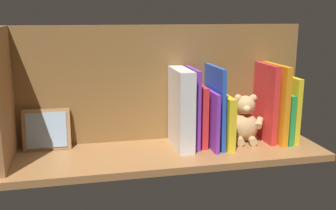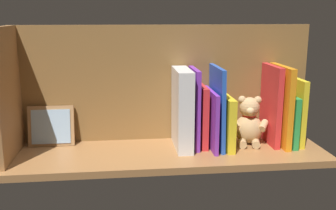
# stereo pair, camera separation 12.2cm
# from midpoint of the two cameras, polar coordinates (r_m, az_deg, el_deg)

# --- Properties ---
(ground_plane) EXTENTS (1.01, 0.30, 0.02)m
(ground_plane) POSITION_cam_midpoint_polar(r_m,az_deg,el_deg) (1.26, -2.78, -7.14)
(ground_plane) COLOR #9E6B3D
(shelf_back_panel) EXTENTS (1.01, 0.02, 0.39)m
(shelf_back_panel) POSITION_cam_midpoint_polar(r_m,az_deg,el_deg) (1.33, -3.81, 3.18)
(shelf_back_panel) COLOR olive
(shelf_back_panel) RESTS_ON ground_plane
(shelf_side_divider) EXTENTS (0.02, 0.24, 0.39)m
(shelf_side_divider) POSITION_cam_midpoint_polar(r_m,az_deg,el_deg) (1.23, -25.81, 0.99)
(shelf_side_divider) COLOR #9E6B3D
(shelf_side_divider) RESTS_ON ground_plane
(book_0) EXTENTS (0.02, 0.16, 0.22)m
(book_0) POSITION_cam_midpoint_polar(r_m,az_deg,el_deg) (1.40, 14.69, -0.37)
(book_0) COLOR yellow
(book_0) RESTS_ON ground_plane
(book_1) EXTENTS (0.02, 0.17, 0.17)m
(book_1) POSITION_cam_midpoint_polar(r_m,az_deg,el_deg) (1.39, 13.75, -1.54)
(book_1) COLOR green
(book_1) RESTS_ON ground_plane
(book_2) EXTENTS (0.02, 0.18, 0.26)m
(book_2) POSITION_cam_midpoint_polar(r_m,az_deg,el_deg) (1.36, 12.89, 0.29)
(book_2) COLOR orange
(book_2) RESTS_ON ground_plane
(book_3) EXTENTS (0.02, 0.16, 0.26)m
(book_3) POSITION_cam_midpoint_polar(r_m,az_deg,el_deg) (1.36, 11.62, 0.35)
(book_3) COLOR red
(book_3) RESTS_ON ground_plane
(teddy_bear) EXTENTS (0.13, 0.12, 0.16)m
(teddy_bear) POSITION_cam_midpoint_polar(r_m,az_deg,el_deg) (1.34, 8.67, -2.32)
(teddy_bear) COLOR tan
(teddy_bear) RESTS_ON ground_plane
(book_4) EXTENTS (0.03, 0.18, 0.17)m
(book_4) POSITION_cam_midpoint_polar(r_m,az_deg,el_deg) (1.30, 5.37, -2.12)
(book_4) COLOR yellow
(book_4) RESTS_ON ground_plane
(book_5) EXTENTS (0.02, 0.18, 0.26)m
(book_5) POSITION_cam_midpoint_polar(r_m,az_deg,el_deg) (1.28, 4.20, -0.16)
(book_5) COLOR blue
(book_5) RESTS_ON ground_plane
(book_6) EXTENTS (0.01, 0.19, 0.19)m
(book_6) POSITION_cam_midpoint_polar(r_m,az_deg,el_deg) (1.28, 3.30, -1.91)
(book_6) COLOR purple
(book_6) RESTS_ON ground_plane
(book_7) EXTENTS (0.02, 0.14, 0.20)m
(book_7) POSITION_cam_midpoint_polar(r_m,az_deg,el_deg) (1.30, 1.95, -1.45)
(book_7) COLOR red
(book_7) RESTS_ON ground_plane
(book_8) EXTENTS (0.02, 0.15, 0.26)m
(book_8) POSITION_cam_midpoint_polar(r_m,az_deg,el_deg) (1.28, 0.86, -0.34)
(book_8) COLOR purple
(book_8) RESTS_ON ground_plane
(dictionary_thick_white) EXTENTS (0.05, 0.18, 0.26)m
(dictionary_thick_white) POSITION_cam_midpoint_polar(r_m,az_deg,el_deg) (1.26, -0.83, -0.55)
(dictionary_thick_white) COLOR silver
(dictionary_thick_white) RESTS_ON ground_plane
(picture_frame_leaning) EXTENTS (0.15, 0.04, 0.13)m
(picture_frame_leaning) POSITION_cam_midpoint_polar(r_m,az_deg,el_deg) (1.33, -19.92, -3.45)
(picture_frame_leaning) COLOR #A87A4C
(picture_frame_leaning) RESTS_ON ground_plane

